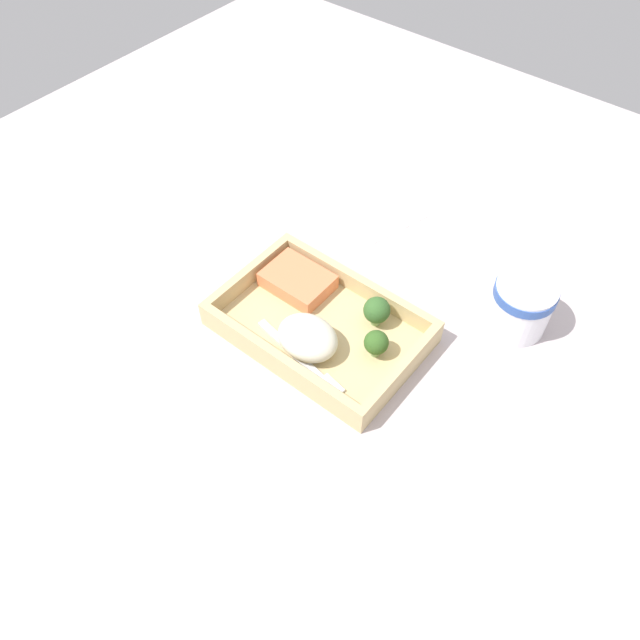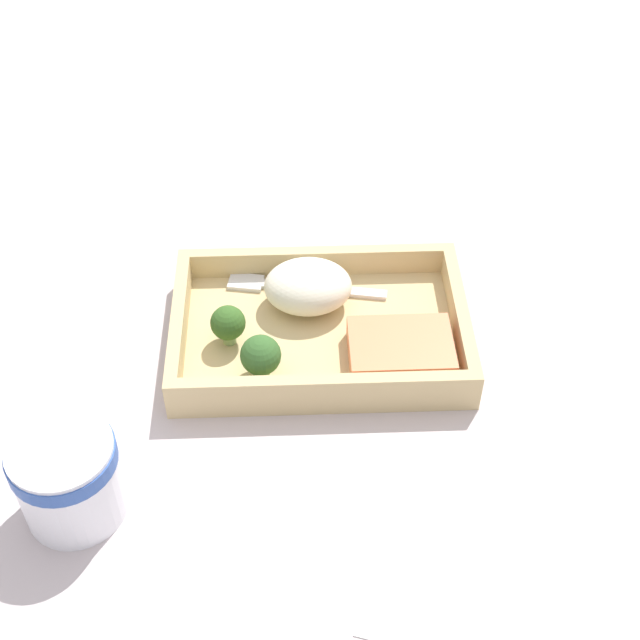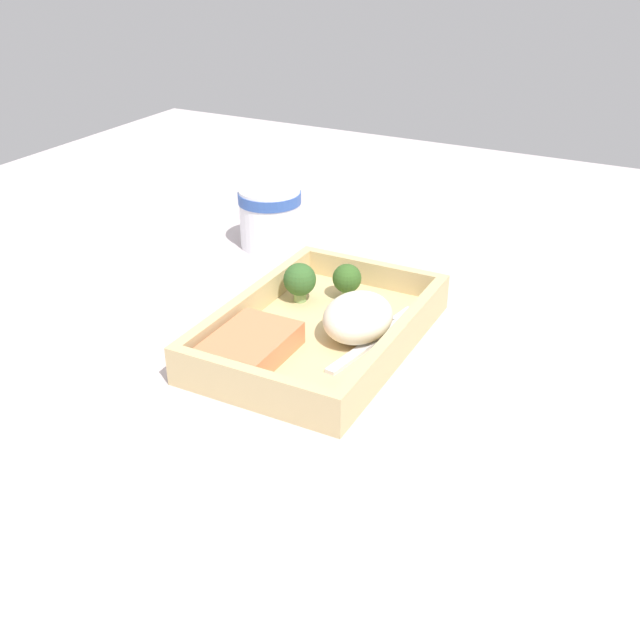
% 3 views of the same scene
% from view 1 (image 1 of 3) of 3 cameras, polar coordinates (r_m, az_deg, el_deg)
% --- Properties ---
extents(ground_plane, '(1.60, 1.60, 0.02)m').
position_cam_1_polar(ground_plane, '(0.87, -0.00, -1.55)').
color(ground_plane, '#BBAEB0').
extents(takeout_tray, '(0.28, 0.18, 0.01)m').
position_cam_1_polar(takeout_tray, '(0.85, -0.00, -0.89)').
color(takeout_tray, tan).
rests_on(takeout_tray, ground_plane).
extents(tray_rim, '(0.28, 0.18, 0.03)m').
position_cam_1_polar(tray_rim, '(0.84, -0.00, -0.03)').
color(tray_rim, tan).
rests_on(tray_rim, takeout_tray).
extents(salmon_fillet, '(0.09, 0.07, 0.02)m').
position_cam_1_polar(salmon_fillet, '(0.89, -2.05, 3.61)').
color(salmon_fillet, '#EC7C4E').
rests_on(salmon_fillet, takeout_tray).
extents(mashed_potatoes, '(0.08, 0.07, 0.05)m').
position_cam_1_polar(mashed_potatoes, '(0.81, -1.14, -1.62)').
color(mashed_potatoes, silver).
rests_on(mashed_potatoes, takeout_tray).
extents(broccoli_floret_1, '(0.03, 0.03, 0.04)m').
position_cam_1_polar(broccoli_floret_1, '(0.81, 5.16, -2.10)').
color(broccoli_floret_1, '#77985E').
rests_on(broccoli_floret_1, takeout_tray).
extents(broccoli_floret_2, '(0.04, 0.04, 0.04)m').
position_cam_1_polar(broccoli_floret_2, '(0.84, 5.21, 0.86)').
color(broccoli_floret_2, '#7FA35F').
rests_on(broccoli_floret_2, takeout_tray).
extents(fork, '(0.16, 0.04, 0.00)m').
position_cam_1_polar(fork, '(0.81, -1.51, -3.87)').
color(fork, silver).
rests_on(fork, takeout_tray).
extents(paper_cup, '(0.08, 0.08, 0.08)m').
position_cam_1_polar(paper_cup, '(0.88, 17.95, 1.40)').
color(paper_cup, white).
rests_on(paper_cup, ground_plane).
extents(receipt_slip, '(0.13, 0.15, 0.00)m').
position_cam_1_polar(receipt_slip, '(1.03, 5.51, 9.65)').
color(receipt_slip, white).
rests_on(receipt_slip, ground_plane).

